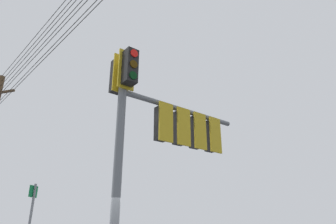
{
  "coord_description": "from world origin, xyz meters",
  "views": [
    {
      "loc": [
        1.63,
        -6.5,
        1.84
      ],
      "look_at": [
        1.29,
        0.92,
        4.79
      ],
      "focal_mm": 32.21,
      "sensor_mm": 36.0,
      "label": 1
    }
  ],
  "objects": [
    {
      "name": "signal_mast_assembly",
      "position": [
        1.07,
        0.71,
        4.33
      ],
      "size": [
        3.33,
        2.97,
        6.05
      ],
      "color": "slate",
      "rests_on": "ground"
    }
  ]
}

